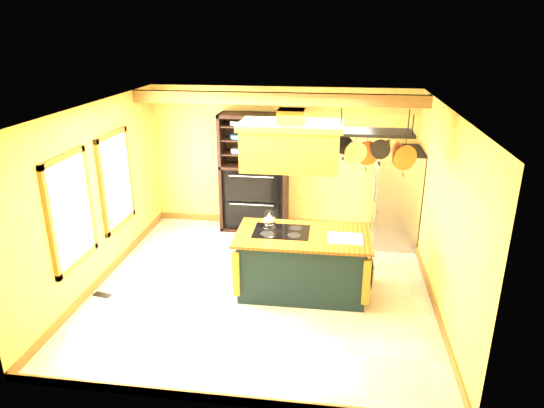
% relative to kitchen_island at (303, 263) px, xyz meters
% --- Properties ---
extents(floor, '(5.00, 5.00, 0.00)m').
position_rel_kitchen_island_xyz_m(floor, '(-0.61, 0.06, -0.47)').
color(floor, beige).
rests_on(floor, ground).
extents(ceiling, '(5.00, 5.00, 0.00)m').
position_rel_kitchen_island_xyz_m(ceiling, '(-0.61, 0.06, 2.23)').
color(ceiling, white).
rests_on(ceiling, wall_back).
extents(wall_back, '(5.00, 0.02, 2.70)m').
position_rel_kitchen_island_xyz_m(wall_back, '(-0.61, 2.56, 0.88)').
color(wall_back, '#E5C953').
rests_on(wall_back, floor).
extents(wall_front, '(5.00, 0.02, 2.70)m').
position_rel_kitchen_island_xyz_m(wall_front, '(-0.61, -2.44, 0.88)').
color(wall_front, '#E5C953').
rests_on(wall_front, floor).
extents(wall_left, '(0.02, 5.00, 2.70)m').
position_rel_kitchen_island_xyz_m(wall_left, '(-3.11, 0.06, 0.88)').
color(wall_left, '#E5C953').
rests_on(wall_left, floor).
extents(wall_right, '(0.02, 5.00, 2.70)m').
position_rel_kitchen_island_xyz_m(wall_right, '(1.89, 0.06, 0.88)').
color(wall_right, '#E5C953').
rests_on(wall_right, floor).
extents(ceiling_beam, '(5.00, 0.15, 0.20)m').
position_rel_kitchen_island_xyz_m(ceiling_beam, '(-0.61, 1.76, 2.12)').
color(ceiling_beam, olive).
rests_on(ceiling_beam, ceiling).
extents(window_near, '(0.06, 1.06, 1.56)m').
position_rel_kitchen_island_xyz_m(window_near, '(-3.07, -0.74, 0.93)').
color(window_near, olive).
rests_on(window_near, wall_left).
extents(window_far, '(0.06, 1.06, 1.56)m').
position_rel_kitchen_island_xyz_m(window_far, '(-3.07, 0.66, 0.93)').
color(window_far, olive).
rests_on(window_far, wall_left).
extents(kitchen_island, '(1.95, 1.09, 1.11)m').
position_rel_kitchen_island_xyz_m(kitchen_island, '(0.00, 0.00, 0.00)').
color(kitchen_island, '#13242C').
rests_on(kitchen_island, floor).
extents(range_hood, '(1.38, 0.78, 0.80)m').
position_rel_kitchen_island_xyz_m(range_hood, '(-0.20, -0.00, 1.77)').
color(range_hood, '#A48629').
rests_on(range_hood, ceiling).
extents(pot_rack, '(1.08, 0.49, 0.74)m').
position_rel_kitchen_island_xyz_m(pot_rack, '(0.92, -0.00, 1.83)').
color(pot_rack, black).
rests_on(pot_rack, ceiling).
extents(refrigerator, '(0.74, 0.87, 1.71)m').
position_rel_kitchen_island_xyz_m(refrigerator, '(1.50, 1.96, 0.36)').
color(refrigerator, '#9B9EA4').
rests_on(refrigerator, floor).
extents(hutch, '(1.27, 0.58, 2.24)m').
position_rel_kitchen_island_xyz_m(hutch, '(-1.11, 2.31, 0.40)').
color(hutch, black).
rests_on(hutch, floor).
extents(floor_register, '(0.30, 0.17, 0.01)m').
position_rel_kitchen_island_xyz_m(floor_register, '(-2.91, -0.53, -0.46)').
color(floor_register, black).
rests_on(floor_register, floor).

